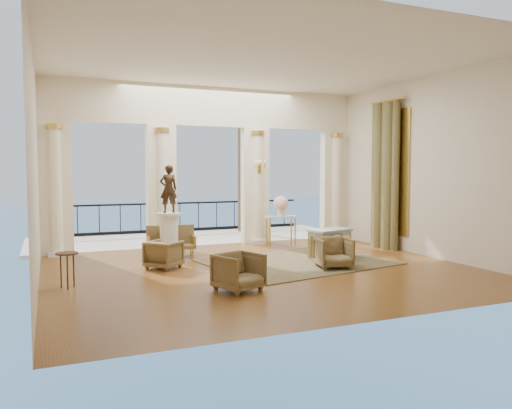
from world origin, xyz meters
name	(u,v)px	position (x,y,z in m)	size (l,w,h in m)	color
floor	(264,270)	(0.00, 0.00, 0.00)	(9.00, 9.00, 0.00)	#46290E
room_walls	(287,133)	(0.00, -1.12, 2.88)	(9.00, 9.00, 9.00)	beige
arcade	(210,155)	(0.00, 3.82, 2.58)	(9.00, 0.56, 4.50)	#FEF2CC
terrace	(192,238)	(0.00, 5.80, -0.05)	(10.00, 3.60, 0.10)	#BFB4A0
balustrade	(180,220)	(0.00, 7.40, 0.41)	(9.00, 0.06, 1.03)	black
palm_tree	(241,115)	(2.00, 6.60, 4.09)	(2.00, 2.00, 4.50)	#4C3823
sea	(83,231)	(0.00, 60.00, -6.00)	(160.00, 160.00, 0.00)	#275D8A
curtain	(384,175)	(4.28, 1.50, 2.02)	(0.33, 1.40, 4.09)	brown
window_frame	(390,173)	(4.47, 1.50, 2.10)	(0.04, 1.60, 3.40)	gold
wall_sconce	(260,168)	(1.40, 3.51, 2.23)	(0.30, 0.11, 0.33)	gold
rug	(298,262)	(1.10, 0.50, 0.01)	(4.01, 3.12, 0.02)	#292D15
armchair_a	(239,270)	(-1.16, -1.53, 0.38)	(0.73, 0.69, 0.75)	#40301B
armchair_b	(334,251)	(1.51, -0.41, 0.38)	(0.73, 0.69, 0.75)	#40301B
armchair_c	(327,245)	(1.92, 0.58, 0.35)	(0.68, 0.64, 0.70)	#40301B
armchair_d	(164,253)	(-1.96, 1.02, 0.34)	(0.66, 0.62, 0.68)	#40301B
settee	(171,241)	(-1.49, 2.38, 0.39)	(1.25, 0.67, 0.79)	#40301B
game_table	(330,232)	(2.07, 0.70, 0.65)	(1.17, 0.82, 0.72)	#A2B8C7
pedestal	(169,236)	(-1.56, 2.25, 0.54)	(0.61, 0.61, 1.12)	silver
statue	(169,189)	(-1.56, 2.25, 1.71)	(0.43, 0.28, 1.17)	#2F2115
console_table	(281,221)	(1.87, 3.05, 0.71)	(0.92, 0.41, 0.85)	silver
urn	(281,205)	(1.87, 3.05, 1.18)	(0.44, 0.44, 0.58)	silver
side_table	(67,258)	(-4.00, -0.11, 0.56)	(0.40, 0.40, 0.66)	black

